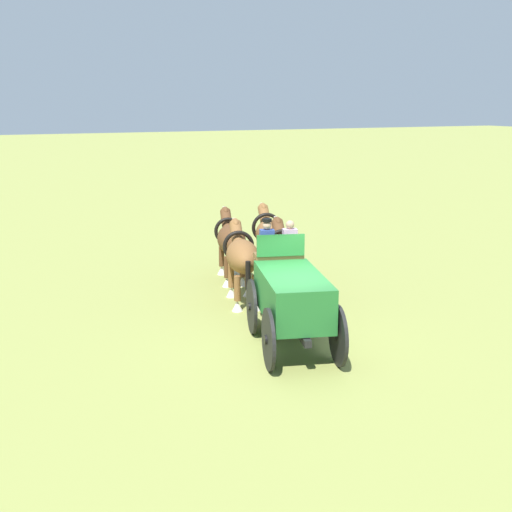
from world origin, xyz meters
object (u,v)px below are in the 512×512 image
Objects in this scene: draft_horse_rear_off at (286,255)px; draft_horse_lead_off at (270,236)px; show_wagon at (291,295)px; draft_horse_rear_near at (242,257)px; draft_horse_lead_near at (231,240)px.

draft_horse_rear_off is 2.59m from draft_horse_lead_off.
draft_horse_rear_near is (3.71, -0.35, 0.10)m from show_wagon.
show_wagon is at bearing 158.68° from draft_horse_lead_off.
draft_horse_rear_off is (-0.34, -1.25, 0.01)m from draft_horse_rear_near.
show_wagon reaches higher than draft_horse_lead_near.
show_wagon is 6.29m from draft_horse_lead_off.
draft_horse_lead_off is at bearing -106.06° from draft_horse_lead_near.
draft_horse_lead_off is (2.15, -1.94, 0.05)m from draft_horse_rear_near.
draft_horse_rear_off is at bearing -105.22° from draft_horse_rear_near.
show_wagon is at bearing 154.57° from draft_horse_rear_off.
draft_horse_rear_near reaches higher than draft_horse_lead_near.
show_wagon reaches higher than draft_horse_rear_off.
draft_horse_lead_off is at bearing -21.32° from show_wagon.
draft_horse_rear_near is 1.30m from draft_horse_rear_off.
draft_horse_rear_near is 2.90m from draft_horse_lead_off.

